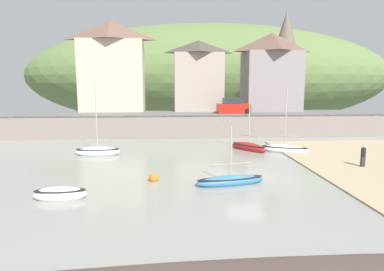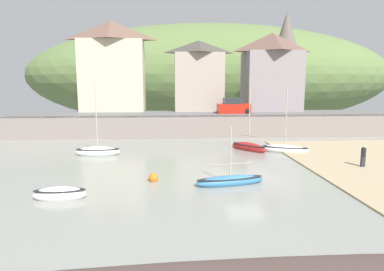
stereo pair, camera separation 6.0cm
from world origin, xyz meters
TOP-DOWN VIEW (x-y plane):
  - ground at (1.40, -9.56)m, footprint 48.00×41.00m
  - quay_seawall at (0.00, 17.50)m, footprint 48.00×9.40m
  - hillside_backdrop at (4.21, 55.20)m, footprint 80.00×44.00m
  - waterfront_building_left at (-12.77, 25.20)m, footprint 8.74×4.34m
  - waterfront_building_centre at (-1.07, 25.20)m, footprint 6.89×4.50m
  - waterfront_building_right at (9.06, 25.20)m, footprint 7.79×6.00m
  - church_with_spire at (12.34, 29.20)m, footprint 3.00×3.00m
  - dinghy_open_wooden at (5.34, 7.83)m, footprint 4.36×2.84m
  - sailboat_tall_mast at (-11.03, -3.67)m, footprint 2.87×1.06m
  - sailboat_nearest_shore at (-11.37, 7.71)m, footprint 3.86×1.41m
  - rowboat_small_beached at (2.24, 8.78)m, footprint 3.12×3.56m
  - sailboat_white_hull at (-1.34, -1.66)m, footprint 4.53×1.88m
  - parked_car_near_slipway at (2.97, 20.70)m, footprint 4.17×1.88m
  - person_near_water at (9.17, 1.79)m, footprint 0.34×0.34m
  - mooring_buoy at (-6.12, -0.59)m, footprint 0.63×0.63m

SIDE VIEW (x-z plane):
  - ground at x=1.40m, z-range -0.14..0.47m
  - mooring_buoy at x=-6.12m, z-range -0.13..0.50m
  - sailboat_white_hull at x=-1.34m, z-range -1.65..2.14m
  - sailboat_tall_mast at x=-11.03m, z-range -0.17..0.71m
  - dinghy_open_wooden at x=5.34m, z-range -2.80..3.38m
  - sailboat_nearest_shore at x=-11.37m, z-range -2.98..3.61m
  - rowboat_small_beached at x=2.24m, z-range -2.72..3.39m
  - person_near_water at x=9.17m, z-range 0.17..1.79m
  - quay_seawall at x=0.00m, z-range 0.16..2.56m
  - parked_car_near_slipway at x=2.97m, z-range 2.23..4.18m
  - waterfront_building_centre at x=-1.07m, z-range 2.48..11.98m
  - hillside_backdrop at x=4.21m, z-range -3.30..18.71m
  - waterfront_building_right at x=9.06m, z-range 2.49..13.08m
  - waterfront_building_left at x=-12.77m, z-range 2.51..14.44m
  - church_with_spire at x=12.34m, z-range 2.63..16.90m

